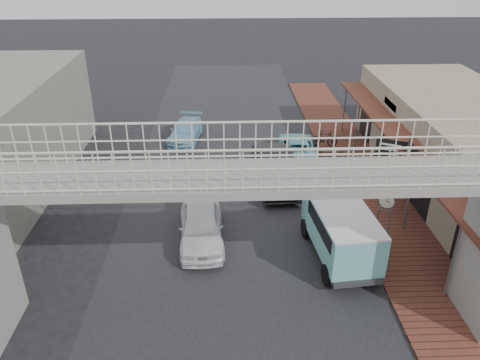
{
  "coord_description": "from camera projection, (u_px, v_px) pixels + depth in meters",
  "views": [
    {
      "loc": [
        -0.43,
        -14.98,
        10.73
      ],
      "look_at": [
        0.2,
        2.34,
        1.8
      ],
      "focal_mm": 35.0,
      "sensor_mm": 36.0,
      "label": 1
    }
  ],
  "objects": [
    {
      "name": "motorcycle_far",
      "position": [
        324.0,
        139.0,
        26.78
      ],
      "size": [
        1.61,
        0.65,
        0.94
      ],
      "primitive_type": "imported",
      "rotation": [
        0.0,
        0.0,
        1.43
      ],
      "color": "black",
      "rests_on": "sidewalk"
    },
    {
      "name": "angkot_van",
      "position": [
        342.0,
        228.0,
        17.08
      ],
      "size": [
        2.32,
        4.44,
        2.1
      ],
      "rotation": [
        0.0,
        0.0,
        0.09
      ],
      "color": "black",
      "rests_on": "ground"
    },
    {
      "name": "angkot_far",
      "position": [
        186.0,
        131.0,
        27.86
      ],
      "size": [
        2.14,
        4.19,
        1.16
      ],
      "primitive_type": "imported",
      "rotation": [
        0.0,
        0.0,
        -0.13
      ],
      "color": "#7BB8D6",
      "rests_on": "ground"
    },
    {
      "name": "shophouse_row",
      "position": [
        475.0,
        155.0,
        21.22
      ],
      "size": [
        7.2,
        18.0,
        4.0
      ],
      "color": "gray",
      "rests_on": "ground"
    },
    {
      "name": "arrow_sign",
      "position": [
        412.0,
        155.0,
        19.34
      ],
      "size": [
        2.01,
        1.38,
        3.34
      ],
      "rotation": [
        0.0,
        0.0,
        -0.43
      ],
      "color": "#59595B",
      "rests_on": "sidewalk"
    },
    {
      "name": "sidewalk",
      "position": [
        379.0,
        205.0,
        21.08
      ],
      "size": [
        3.0,
        40.0,
        0.1
      ],
      "primitive_type": "cube",
      "color": "brown",
      "rests_on": "ground"
    },
    {
      "name": "street_clock",
      "position": [
        386.0,
        203.0,
        17.12
      ],
      "size": [
        0.64,
        0.61,
        2.46
      ],
      "rotation": [
        0.0,
        0.0,
        -0.4
      ],
      "color": "#59595B",
      "rests_on": "sidewalk"
    },
    {
      "name": "footbridge",
      "position": [
        241.0,
        239.0,
        13.22
      ],
      "size": [
        16.4,
        2.4,
        6.34
      ],
      "color": "gray",
      "rests_on": "ground"
    },
    {
      "name": "angkot_curb",
      "position": [
        297.0,
        146.0,
        25.73
      ],
      "size": [
        2.3,
        4.38,
        1.18
      ],
      "primitive_type": "imported",
      "rotation": [
        0.0,
        0.0,
        3.06
      ],
      "color": "#74BEC9",
      "rests_on": "ground"
    },
    {
      "name": "road_strip",
      "position": [
        237.0,
        248.0,
        18.23
      ],
      "size": [
        10.0,
        60.0,
        0.01
      ],
      "primitive_type": "cube",
      "color": "black",
      "rests_on": "ground"
    },
    {
      "name": "dark_sedan",
      "position": [
        275.0,
        169.0,
        22.66
      ],
      "size": [
        2.03,
        5.1,
        1.65
      ],
      "primitive_type": "imported",
      "rotation": [
        0.0,
        0.0,
        0.06
      ],
      "color": "black",
      "rests_on": "ground"
    },
    {
      "name": "building_far_left",
      "position": [
        0.0,
        135.0,
        22.06
      ],
      "size": [
        5.0,
        14.0,
        5.0
      ],
      "primitive_type": "cube",
      "color": "gray",
      "rests_on": "ground"
    },
    {
      "name": "motorcycle_near",
      "position": [
        333.0,
        158.0,
        24.58
      ],
      "size": [
        1.68,
        1.09,
        0.83
      ],
      "primitive_type": "imported",
      "rotation": [
        0.0,
        0.0,
        1.94
      ],
      "color": "black",
      "rests_on": "sidewalk"
    },
    {
      "name": "ground",
      "position": [
        237.0,
        248.0,
        18.23
      ],
      "size": [
        120.0,
        120.0,
        0.0
      ],
      "primitive_type": "plane",
      "color": "black",
      "rests_on": "ground"
    },
    {
      "name": "white_hatchback",
      "position": [
        201.0,
        226.0,
        18.38
      ],
      "size": [
        1.92,
        4.3,
        1.43
      ],
      "primitive_type": "imported",
      "rotation": [
        0.0,
        0.0,
        0.05
      ],
      "color": "white",
      "rests_on": "ground"
    }
  ]
}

